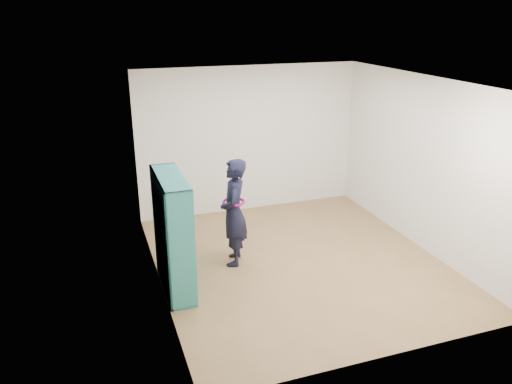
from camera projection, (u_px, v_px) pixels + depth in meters
name	position (u px, v px, depth m)	size (l,w,h in m)	color
floor	(298.00, 262.00, 7.31)	(4.50, 4.50, 0.00)	olive
ceiling	(304.00, 82.00, 6.41)	(4.50, 4.50, 0.00)	white
wall_left	(155.00, 195.00, 6.25)	(0.02, 4.50, 2.60)	silver
wall_right	(423.00, 164.00, 7.48)	(0.02, 4.50, 2.60)	silver
wall_back	(249.00, 140.00, 8.86)	(4.00, 0.02, 2.60)	silver
wall_front	(395.00, 247.00, 4.87)	(4.00, 0.02, 2.60)	silver
bookshelf	(171.00, 236.00, 6.40)	(0.34, 1.16, 1.55)	teal
person	(234.00, 212.00, 7.05)	(0.54, 0.66, 1.57)	black
smartphone	(223.00, 204.00, 7.09)	(0.04, 0.10, 0.13)	silver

